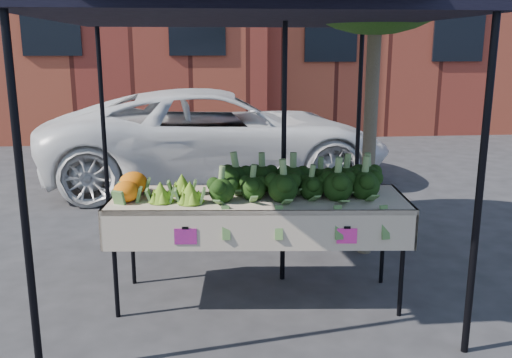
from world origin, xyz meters
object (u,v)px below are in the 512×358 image
at_px(canopy, 243,131).
at_px(table, 258,249).
at_px(vehicle, 216,9).
at_px(street_tree, 373,64).

bearing_deg(canopy, table, -79.41).
bearing_deg(canopy, vehicle, 91.76).
relative_size(canopy, vehicle, 0.60).
height_order(table, canopy, canopy).
xyz_separation_m(table, street_tree, (1.21, 0.99, 1.48)).
xyz_separation_m(table, canopy, (-0.09, 0.47, 0.92)).
height_order(table, vehicle, vehicle).
bearing_deg(street_tree, vehicle, 113.78).
bearing_deg(table, canopy, 100.59).
relative_size(vehicle, street_tree, 1.36).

